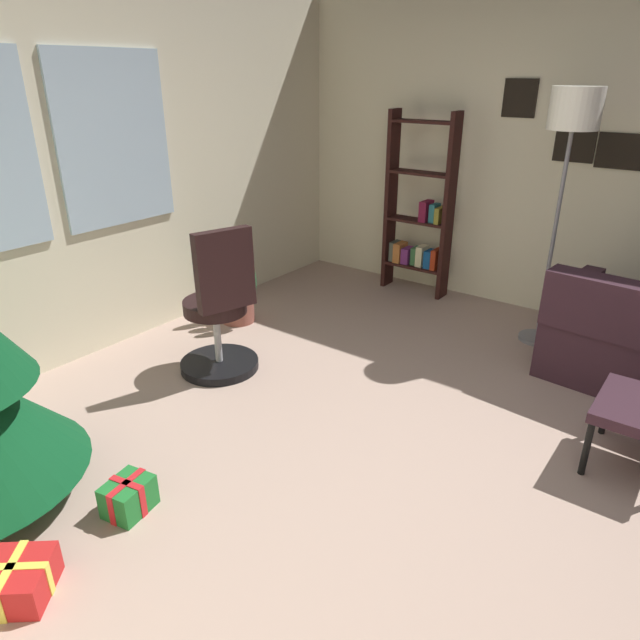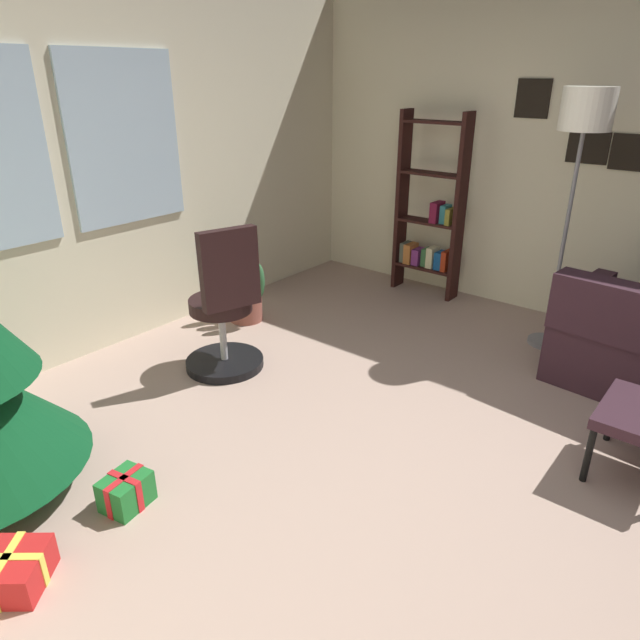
{
  "view_description": "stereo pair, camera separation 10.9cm",
  "coord_description": "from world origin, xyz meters",
  "px_view_note": "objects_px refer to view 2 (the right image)",
  "views": [
    {
      "loc": [
        -2.37,
        -0.91,
        1.98
      ],
      "look_at": [
        -0.14,
        0.76,
        0.75
      ],
      "focal_mm": 31.81,
      "sensor_mm": 36.0,
      "label": 1
    },
    {
      "loc": [
        -2.3,
        -0.99,
        1.98
      ],
      "look_at": [
        -0.14,
        0.76,
        0.75
      ],
      "focal_mm": 31.81,
      "sensor_mm": 36.0,
      "label": 2
    }
  ],
  "objects_px": {
    "gift_box_red": "(10,571)",
    "potted_plant": "(245,294)",
    "floor_lamp": "(583,131)",
    "office_chair": "(225,316)",
    "bookshelf": "(430,217)",
    "gift_box_green": "(126,491)"
  },
  "relations": [
    {
      "from": "gift_box_green",
      "to": "bookshelf",
      "type": "distance_m",
      "value": 3.63
    },
    {
      "from": "gift_box_green",
      "to": "floor_lamp",
      "type": "relative_size",
      "value": 0.13
    },
    {
      "from": "gift_box_red",
      "to": "floor_lamp",
      "type": "relative_size",
      "value": 0.21
    },
    {
      "from": "office_chair",
      "to": "bookshelf",
      "type": "relative_size",
      "value": 0.64
    },
    {
      "from": "floor_lamp",
      "to": "gift_box_red",
      "type": "bearing_deg",
      "value": 165.81
    },
    {
      "from": "office_chair",
      "to": "floor_lamp",
      "type": "bearing_deg",
      "value": -41.11
    },
    {
      "from": "gift_box_red",
      "to": "potted_plant",
      "type": "relative_size",
      "value": 0.65
    },
    {
      "from": "gift_box_green",
      "to": "bookshelf",
      "type": "bearing_deg",
      "value": 5.5
    },
    {
      "from": "gift_box_red",
      "to": "floor_lamp",
      "type": "xyz_separation_m",
      "value": [
        3.73,
        -0.94,
        1.53
      ]
    },
    {
      "from": "office_chair",
      "to": "bookshelf",
      "type": "bearing_deg",
      "value": -7.75
    },
    {
      "from": "office_chair",
      "to": "floor_lamp",
      "type": "height_order",
      "value": "floor_lamp"
    },
    {
      "from": "office_chair",
      "to": "bookshelf",
      "type": "xyz_separation_m",
      "value": [
        2.29,
        -0.31,
        0.32
      ]
    },
    {
      "from": "gift_box_red",
      "to": "office_chair",
      "type": "distance_m",
      "value": 2.01
    },
    {
      "from": "gift_box_red",
      "to": "floor_lamp",
      "type": "distance_m",
      "value": 4.14
    },
    {
      "from": "bookshelf",
      "to": "potted_plant",
      "type": "height_order",
      "value": "bookshelf"
    },
    {
      "from": "gift_box_red",
      "to": "potted_plant",
      "type": "distance_m",
      "value": 2.83
    },
    {
      "from": "gift_box_red",
      "to": "gift_box_green",
      "type": "distance_m",
      "value": 0.58
    },
    {
      "from": "bookshelf",
      "to": "floor_lamp",
      "type": "relative_size",
      "value": 0.89
    },
    {
      "from": "office_chair",
      "to": "potted_plant",
      "type": "xyz_separation_m",
      "value": [
        0.69,
        0.53,
        -0.18
      ]
    },
    {
      "from": "bookshelf",
      "to": "floor_lamp",
      "type": "distance_m",
      "value": 1.64
    },
    {
      "from": "gift_box_red",
      "to": "gift_box_green",
      "type": "relative_size",
      "value": 1.54
    },
    {
      "from": "floor_lamp",
      "to": "potted_plant",
      "type": "xyz_separation_m",
      "value": [
        -1.18,
        2.17,
        -1.36
      ]
    }
  ]
}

